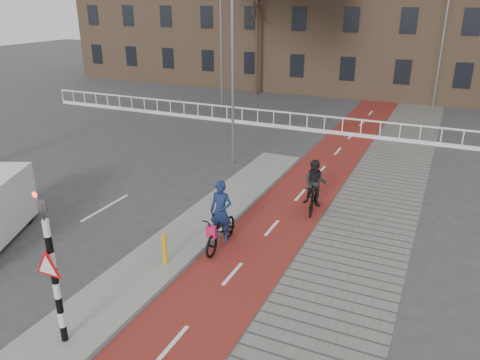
% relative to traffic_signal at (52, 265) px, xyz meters
% --- Properties ---
extents(ground, '(120.00, 120.00, 0.00)m').
position_rel_traffic_signal_xyz_m(ground, '(0.60, 2.02, -1.99)').
color(ground, '#38383A').
rests_on(ground, ground).
extents(bike_lane, '(2.50, 60.00, 0.01)m').
position_rel_traffic_signal_xyz_m(bike_lane, '(2.10, 12.02, -1.98)').
color(bike_lane, maroon).
rests_on(bike_lane, ground).
extents(sidewalk, '(3.00, 60.00, 0.01)m').
position_rel_traffic_signal_xyz_m(sidewalk, '(4.90, 12.02, -1.98)').
color(sidewalk, slate).
rests_on(sidewalk, ground).
extents(curb_island, '(1.80, 16.00, 0.12)m').
position_rel_traffic_signal_xyz_m(curb_island, '(-0.10, 6.02, -1.93)').
color(curb_island, gray).
rests_on(curb_island, ground).
extents(traffic_signal, '(0.80, 0.80, 3.68)m').
position_rel_traffic_signal_xyz_m(traffic_signal, '(0.00, 0.00, 0.00)').
color(traffic_signal, black).
rests_on(traffic_signal, curb_island).
extents(bollard, '(0.12, 0.12, 0.90)m').
position_rel_traffic_signal_xyz_m(bollard, '(0.24, 3.59, -1.42)').
color(bollard, '#EBA50D').
rests_on(bollard, curb_island).
extents(cyclist_near, '(0.83, 2.06, 2.09)m').
position_rel_traffic_signal_xyz_m(cyclist_near, '(1.15, 5.24, -1.28)').
color(cyclist_near, black).
rests_on(cyclist_near, bike_lane).
extents(cyclist_far, '(0.86, 1.78, 1.88)m').
position_rel_traffic_signal_xyz_m(cyclist_far, '(2.96, 8.85, -1.20)').
color(cyclist_far, black).
rests_on(cyclist_far, bike_lane).
extents(railing, '(28.00, 0.10, 0.99)m').
position_rel_traffic_signal_xyz_m(railing, '(-4.40, 19.02, -1.68)').
color(railing, silver).
rests_on(railing, ground).
extents(tree_mid, '(0.28, 0.28, 7.41)m').
position_rel_traffic_signal_xyz_m(tree_mid, '(-7.18, 27.85, 1.72)').
color(tree_mid, '#332016').
rests_on(tree_mid, ground).
extents(streetlight_near, '(0.12, 0.12, 8.13)m').
position_rel_traffic_signal_xyz_m(streetlight_near, '(-1.80, 12.29, 2.08)').
color(streetlight_near, slate).
rests_on(streetlight_near, ground).
extents(streetlight_left, '(0.12, 0.12, 8.96)m').
position_rel_traffic_signal_xyz_m(streetlight_left, '(-7.31, 22.16, 2.49)').
color(streetlight_left, slate).
rests_on(streetlight_left, ground).
extents(streetlight_right, '(0.12, 0.12, 8.46)m').
position_rel_traffic_signal_xyz_m(streetlight_right, '(5.76, 25.98, 2.24)').
color(streetlight_right, slate).
rests_on(streetlight_right, ground).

